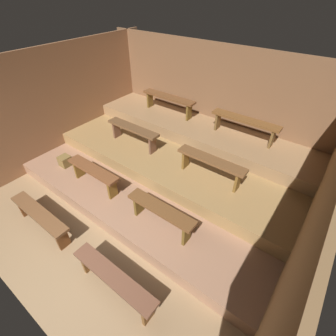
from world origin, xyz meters
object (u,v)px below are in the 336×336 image
object	(u,v)px
bench_middle_right	(211,163)
bench_floor_right	(114,279)
bench_upper_right	(245,123)
bench_lower_left	(93,172)
bench_middle_left	(133,131)
bench_floor_left	(40,216)
bench_upper_left	(169,99)
wooden_crate_lower	(65,161)
bench_lower_right	(161,212)

from	to	relation	value
bench_middle_right	bench_floor_right	bearing A→B (deg)	-91.40
bench_middle_right	bench_upper_right	xyz separation A→B (m)	(0.03, 1.40, 0.28)
bench_lower_left	bench_middle_left	size ratio (longest dim) A/B	0.92
bench_floor_left	bench_upper_left	distance (m)	4.04
bench_lower_left	bench_middle_left	xyz separation A→B (m)	(-0.16, 1.35, 0.28)
bench_upper_right	bench_lower_left	bearing A→B (deg)	-124.93
bench_upper_left	wooden_crate_lower	bearing A→B (deg)	-109.10
bench_lower_left	bench_floor_right	bearing A→B (deg)	-33.16
bench_floor_left	bench_upper_right	bearing A→B (deg)	62.96
bench_lower_right	wooden_crate_lower	xyz separation A→B (m)	(-2.86, 0.04, -0.24)
wooden_crate_lower	bench_floor_left	bearing A→B (deg)	-50.34
bench_middle_right	bench_upper_left	size ratio (longest dim) A/B	0.91
bench_lower_right	wooden_crate_lower	bearing A→B (deg)	179.16
bench_floor_left	bench_upper_right	xyz separation A→B (m)	(2.01, 3.95, 0.84)
bench_lower_left	bench_upper_right	size ratio (longest dim) A/B	0.84
bench_floor_right	bench_upper_left	xyz separation A→B (m)	(-2.01, 3.95, 0.84)
wooden_crate_lower	bench_middle_right	bearing A→B (deg)	23.49
bench_middle_left	bench_upper_left	world-z (taller)	bench_upper_left
bench_floor_left	bench_upper_left	world-z (taller)	bench_upper_left
bench_lower_left	bench_upper_right	world-z (taller)	bench_upper_right
bench_floor_right	wooden_crate_lower	size ratio (longest dim) A/B	6.22
bench_floor_right	bench_middle_left	xyz separation A→B (m)	(-1.99, 2.55, 0.56)
bench_middle_right	bench_upper_right	world-z (taller)	bench_upper_right
bench_lower_left	bench_lower_right	xyz separation A→B (m)	(1.74, 0.00, 0.00)
bench_upper_right	bench_middle_right	bearing A→B (deg)	-91.11
wooden_crate_lower	bench_middle_left	bearing A→B (deg)	53.64
bench_upper_left	bench_floor_right	bearing A→B (deg)	-62.96
bench_floor_left	bench_middle_right	size ratio (longest dim) A/B	1.06
bench_floor_left	bench_upper_right	world-z (taller)	bench_upper_right
bench_floor_right	bench_middle_left	bearing A→B (deg)	127.94
bench_floor_left	wooden_crate_lower	bearing A→B (deg)	129.66
bench_floor_right	wooden_crate_lower	bearing A→B (deg)	157.24
bench_floor_left	bench_lower_left	xyz separation A→B (m)	(0.09, 1.20, 0.27)
bench_upper_left	bench_upper_right	distance (m)	2.10
bench_middle_left	bench_upper_right	bearing A→B (deg)	33.96
bench_lower_left	bench_middle_right	xyz separation A→B (m)	(1.89, 1.35, 0.28)
bench_upper_left	bench_upper_right	size ratio (longest dim) A/B	1.00
bench_upper_right	wooden_crate_lower	size ratio (longest dim) A/B	6.43
bench_floor_left	bench_upper_left	xyz separation A→B (m)	(-0.09, 3.95, 0.84)
bench_floor_left	bench_lower_left	distance (m)	1.23
bench_lower_right	bench_upper_right	bearing A→B (deg)	86.20
bench_middle_right	wooden_crate_lower	bearing A→B (deg)	-156.51
bench_floor_left	bench_lower_left	size ratio (longest dim) A/B	1.15
bench_floor_right	wooden_crate_lower	distance (m)	3.20
bench_lower_left	bench_lower_right	world-z (taller)	same
bench_floor_left	bench_floor_right	size ratio (longest dim) A/B	1.00
bench_floor_left	bench_middle_right	distance (m)	3.28
bench_middle_left	bench_lower_left	bearing A→B (deg)	-83.43
bench_floor_left	bench_floor_right	world-z (taller)	same
bench_lower_left	bench_middle_right	size ratio (longest dim) A/B	0.92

